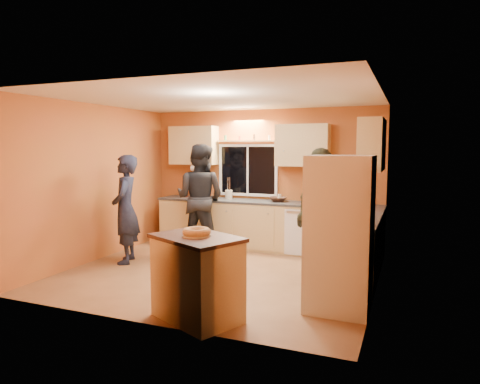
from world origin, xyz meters
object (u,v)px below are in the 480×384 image
at_px(person_center, 200,198).
at_px(island, 197,277).
at_px(refrigerator, 340,234).
at_px(person_left, 126,209).
at_px(person_right, 319,217).

bearing_deg(person_center, island, 116.58).
height_order(refrigerator, island, refrigerator).
bearing_deg(person_left, refrigerator, 52.34).
xyz_separation_m(island, person_right, (0.99, 1.67, 0.47)).
distance_m(refrigerator, person_center, 3.42).
height_order(person_left, person_center, person_center).
relative_size(refrigerator, person_left, 1.02).
relative_size(refrigerator, person_right, 0.95).
bearing_deg(island, person_left, 167.58).
distance_m(person_left, person_right, 3.16).
distance_m(island, person_right, 1.99).
xyz_separation_m(person_left, person_right, (3.16, 0.01, 0.06)).
bearing_deg(island, refrigerator, 56.94).
bearing_deg(refrigerator, person_center, 145.23).
distance_m(island, person_left, 2.76).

